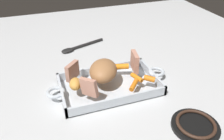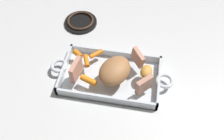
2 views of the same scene
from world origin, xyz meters
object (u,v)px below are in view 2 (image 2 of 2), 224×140
object	(u,v)px
baby_carrot_short	(89,80)
stove_burner_rear	(81,22)
roasting_dish	(111,76)
roast_slice_outer	(144,85)
roast_slice_thin	(138,58)
pork_roast	(115,71)
baby_carrot_center_left	(78,54)
potato_halved	(146,72)
baby_carrot_long	(86,61)
roast_slice_thick	(76,70)
baby_carrot_southwest	(96,54)

from	to	relation	value
baby_carrot_short	stove_burner_rear	distance (m)	0.36
roasting_dish	baby_carrot_short	distance (m)	0.10
roast_slice_outer	roast_slice_thin	bearing A→B (deg)	-73.28
pork_roast	baby_carrot_short	distance (m)	0.10
baby_carrot_center_left	potato_halved	world-z (taller)	potato_halved
roast_slice_thin	baby_carrot_short	world-z (taller)	roast_slice_thin
baby_carrot_long	stove_burner_rear	world-z (taller)	baby_carrot_long
roasting_dish	stove_burner_rear	world-z (taller)	roasting_dish
roast_slice_thick	potato_halved	bearing A→B (deg)	-169.22
baby_carrot_center_left	baby_carrot_southwest	size ratio (longest dim) A/B	0.73
pork_roast	baby_carrot_long	xyz separation A→B (m)	(0.12, -0.05, -0.03)
baby_carrot_southwest	stove_burner_rear	distance (m)	0.25
roast_slice_thin	baby_carrot_southwest	size ratio (longest dim) A/B	1.14
baby_carrot_southwest	roast_slice_thick	bearing A→B (deg)	65.56
baby_carrot_short	baby_carrot_center_left	bearing A→B (deg)	-58.31
baby_carrot_short	baby_carrot_southwest	size ratio (longest dim) A/B	1.08
baby_carrot_short	roast_slice_thin	bearing A→B (deg)	-144.06
baby_carrot_short	potato_halved	xyz separation A→B (m)	(-0.20, -0.07, 0.01)
roast_slice_thin	stove_burner_rear	bearing A→B (deg)	-37.51
roasting_dish	baby_carrot_center_left	distance (m)	0.16
pork_roast	baby_carrot_southwest	world-z (taller)	pork_roast
baby_carrot_short	roasting_dish	bearing A→B (deg)	-140.82
roast_slice_outer	pork_roast	bearing A→B (deg)	-19.79
potato_halved	baby_carrot_long	bearing A→B (deg)	-5.08
pork_roast	baby_carrot_long	size ratio (longest dim) A/B	2.50
pork_roast	stove_burner_rear	xyz separation A→B (m)	(0.21, -0.30, -0.07)
baby_carrot_southwest	potato_halved	size ratio (longest dim) A/B	0.95
roasting_dish	baby_carrot_short	size ratio (longest dim) A/B	7.78
roast_slice_thick	stove_burner_rear	world-z (taller)	roast_slice_thick
roast_slice_thin	potato_halved	size ratio (longest dim) A/B	1.08
potato_halved	roast_slice_thin	bearing A→B (deg)	-53.17
roast_slice_outer	potato_halved	size ratio (longest dim) A/B	1.10
roasting_dish	baby_carrot_long	xyz separation A→B (m)	(0.10, -0.03, 0.04)
roast_slice_thick	roast_slice_thin	bearing A→B (deg)	-155.15
roasting_dish	baby_carrot_center_left	xyz separation A→B (m)	(0.14, -0.06, 0.04)
baby_carrot_center_left	roasting_dish	bearing A→B (deg)	158.43
pork_roast	baby_carrot_center_left	size ratio (longest dim) A/B	3.29
stove_burner_rear	potato_halved	bearing A→B (deg)	140.14
baby_carrot_long	stove_burner_rear	bearing A→B (deg)	-69.99
pork_roast	baby_carrot_southwest	bearing A→B (deg)	-44.58
baby_carrot_southwest	baby_carrot_long	xyz separation A→B (m)	(0.03, 0.04, -0.00)
roast_slice_outer	baby_carrot_short	xyz separation A→B (m)	(0.20, 0.00, -0.02)
stove_burner_rear	roast_slice_thick	bearing A→B (deg)	102.60
roasting_dish	baby_carrot_southwest	distance (m)	0.11
potato_halved	roast_slice_outer	bearing A→B (deg)	87.67
potato_halved	pork_roast	bearing A→B (deg)	13.51
baby_carrot_center_left	stove_burner_rear	bearing A→B (deg)	-77.48
roasting_dish	roast_slice_thin	world-z (taller)	roast_slice_thin
stove_burner_rear	roast_slice_outer	bearing A→B (deg)	133.56
roast_slice_thick	potato_halved	size ratio (longest dim) A/B	1.25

